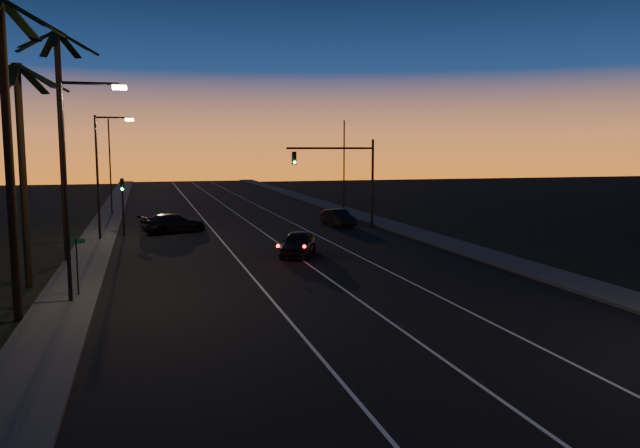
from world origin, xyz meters
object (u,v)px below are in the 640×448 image
object	(u,v)px
right_car	(338,218)
cross_car	(174,223)
signal_mast	(344,168)
lead_car	(298,243)

from	to	relation	value
right_car	cross_car	size ratio (longest dim) A/B	0.79
right_car	cross_car	world-z (taller)	cross_car
signal_mast	cross_car	world-z (taller)	signal_mast
lead_car	signal_mast	bearing A→B (deg)	60.12
lead_car	cross_car	xyz separation A→B (m)	(-6.60, 12.17, -0.01)
right_car	signal_mast	bearing A→B (deg)	-86.76
lead_car	right_car	size ratio (longest dim) A/B	1.19
signal_mast	cross_car	xyz separation A→B (m)	(-13.11, 0.85, -4.05)
right_car	cross_car	bearing A→B (deg)	-177.76
lead_car	right_car	bearing A→B (deg)	63.13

